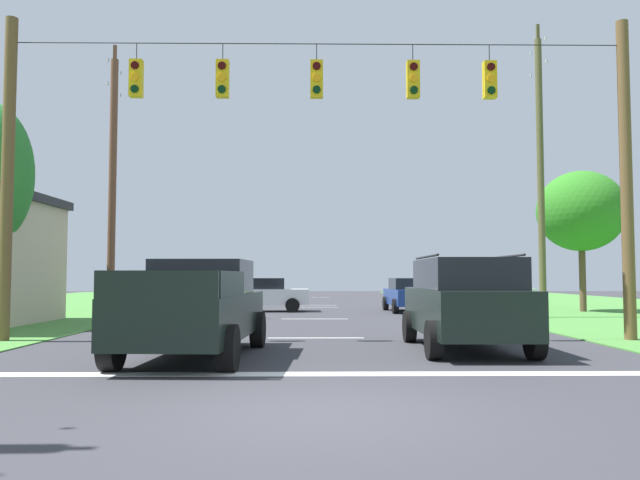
{
  "coord_description": "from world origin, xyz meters",
  "views": [
    {
      "loc": [
        -0.11,
        -7.47,
        1.61
      ],
      "look_at": [
        0.14,
        11.52,
        2.71
      ],
      "focal_mm": 35.1,
      "sensor_mm": 36.0,
      "label": 1
    }
  ],
  "objects_px": {
    "utility_pole_mid_right": "(540,168)",
    "utility_pole_near_left": "(112,181)",
    "overhead_signal_span": "(318,157)",
    "suv_black": "(465,301)",
    "tree_roadside_right": "(581,211)",
    "distant_car_crossing_white": "(507,292)",
    "distant_car_oncoming": "(410,294)",
    "distant_car_far_parked": "(261,294)",
    "pickup_truck": "(197,308)"
  },
  "relations": [
    {
      "from": "distant_car_far_parked",
      "to": "utility_pole_near_left",
      "type": "bearing_deg",
      "value": -137.8
    },
    {
      "from": "utility_pole_mid_right",
      "to": "utility_pole_near_left",
      "type": "xyz_separation_m",
      "value": [
        -16.57,
        -0.22,
        -0.56
      ]
    },
    {
      "from": "distant_car_crossing_white",
      "to": "suv_black",
      "type": "bearing_deg",
      "value": -110.03
    },
    {
      "from": "overhead_signal_span",
      "to": "distant_car_crossing_white",
      "type": "height_order",
      "value": "overhead_signal_span"
    },
    {
      "from": "utility_pole_near_left",
      "to": "distant_car_far_parked",
      "type": "bearing_deg",
      "value": 42.2
    },
    {
      "from": "overhead_signal_span",
      "to": "distant_car_crossing_white",
      "type": "distance_m",
      "value": 19.69
    },
    {
      "from": "distant_car_crossing_white",
      "to": "distant_car_far_parked",
      "type": "distance_m",
      "value": 12.86
    },
    {
      "from": "overhead_signal_span",
      "to": "utility_pole_near_left",
      "type": "height_order",
      "value": "utility_pole_near_left"
    },
    {
      "from": "distant_car_oncoming",
      "to": "pickup_truck",
      "type": "bearing_deg",
      "value": -113.27
    },
    {
      "from": "suv_black",
      "to": "distant_car_crossing_white",
      "type": "height_order",
      "value": "suv_black"
    },
    {
      "from": "pickup_truck",
      "to": "utility_pole_mid_right",
      "type": "distance_m",
      "value": 16.78
    },
    {
      "from": "overhead_signal_span",
      "to": "suv_black",
      "type": "relative_size",
      "value": 3.28
    },
    {
      "from": "distant_car_oncoming",
      "to": "utility_pole_mid_right",
      "type": "height_order",
      "value": "utility_pole_mid_right"
    },
    {
      "from": "pickup_truck",
      "to": "distant_car_oncoming",
      "type": "distance_m",
      "value": 17.07
    },
    {
      "from": "pickup_truck",
      "to": "distant_car_far_parked",
      "type": "bearing_deg",
      "value": 90.01
    },
    {
      "from": "distant_car_crossing_white",
      "to": "utility_pole_mid_right",
      "type": "relative_size",
      "value": 0.38
    },
    {
      "from": "pickup_truck",
      "to": "overhead_signal_span",
      "type": "bearing_deg",
      "value": 50.21
    },
    {
      "from": "distant_car_far_parked",
      "to": "utility_pole_near_left",
      "type": "height_order",
      "value": "utility_pole_near_left"
    },
    {
      "from": "overhead_signal_span",
      "to": "distant_car_oncoming",
      "type": "xyz_separation_m",
      "value": [
        4.28,
        12.72,
        -3.82
      ]
    },
    {
      "from": "distant_car_crossing_white",
      "to": "tree_roadside_right",
      "type": "relative_size",
      "value": 0.69
    },
    {
      "from": "distant_car_oncoming",
      "to": "utility_pole_near_left",
      "type": "bearing_deg",
      "value": -159.82
    },
    {
      "from": "pickup_truck",
      "to": "distant_car_oncoming",
      "type": "relative_size",
      "value": 1.26
    },
    {
      "from": "tree_roadside_right",
      "to": "distant_car_crossing_white",
      "type": "bearing_deg",
      "value": 116.56
    },
    {
      "from": "suv_black",
      "to": "tree_roadside_right",
      "type": "distance_m",
      "value": 17.14
    },
    {
      "from": "distant_car_crossing_white",
      "to": "distant_car_oncoming",
      "type": "relative_size",
      "value": 1.02
    },
    {
      "from": "tree_roadside_right",
      "to": "distant_car_oncoming",
      "type": "bearing_deg",
      "value": 177.5
    },
    {
      "from": "distant_car_oncoming",
      "to": "utility_pole_mid_right",
      "type": "bearing_deg",
      "value": -43.18
    },
    {
      "from": "utility_pole_near_left",
      "to": "tree_roadside_right",
      "type": "relative_size",
      "value": 1.66
    },
    {
      "from": "suv_black",
      "to": "utility_pole_mid_right",
      "type": "bearing_deg",
      "value": 61.76
    },
    {
      "from": "utility_pole_near_left",
      "to": "tree_roadside_right",
      "type": "xyz_separation_m",
      "value": [
        19.81,
        4.1,
        -0.73
      ]
    },
    {
      "from": "overhead_signal_span",
      "to": "distant_car_crossing_white",
      "type": "bearing_deg",
      "value": 59.11
    },
    {
      "from": "pickup_truck",
      "to": "utility_pole_near_left",
      "type": "bearing_deg",
      "value": 115.37
    },
    {
      "from": "suv_black",
      "to": "utility_pole_mid_right",
      "type": "xyz_separation_m",
      "value": [
        5.59,
        10.4,
        4.77
      ]
    },
    {
      "from": "suv_black",
      "to": "distant_car_oncoming",
      "type": "distance_m",
      "value": 14.66
    },
    {
      "from": "distant_car_oncoming",
      "to": "tree_roadside_right",
      "type": "bearing_deg",
      "value": -2.5
    },
    {
      "from": "overhead_signal_span",
      "to": "utility_pole_near_left",
      "type": "relative_size",
      "value": 1.5
    },
    {
      "from": "overhead_signal_span",
      "to": "utility_pole_near_left",
      "type": "bearing_deg",
      "value": 133.27
    },
    {
      "from": "distant_car_oncoming",
      "to": "utility_pole_mid_right",
      "type": "distance_m",
      "value": 7.96
    },
    {
      "from": "suv_black",
      "to": "tree_roadside_right",
      "type": "bearing_deg",
      "value": 58.28
    },
    {
      "from": "pickup_truck",
      "to": "tree_roadside_right",
      "type": "relative_size",
      "value": 0.86
    },
    {
      "from": "distant_car_crossing_white",
      "to": "tree_roadside_right",
      "type": "xyz_separation_m",
      "value": [
        2.09,
        -4.19,
        3.75
      ]
    },
    {
      "from": "distant_car_far_parked",
      "to": "pickup_truck",
      "type": "bearing_deg",
      "value": -89.99
    },
    {
      "from": "utility_pole_mid_right",
      "to": "suv_black",
      "type": "bearing_deg",
      "value": -118.24
    },
    {
      "from": "overhead_signal_span",
      "to": "distant_car_far_parked",
      "type": "distance_m",
      "value": 13.88
    },
    {
      "from": "overhead_signal_span",
      "to": "utility_pole_near_left",
      "type": "distance_m",
      "value": 11.39
    },
    {
      "from": "pickup_truck",
      "to": "tree_roadside_right",
      "type": "distance_m",
      "value": 21.4
    },
    {
      "from": "suv_black",
      "to": "overhead_signal_span",
      "type": "bearing_deg",
      "value": 149.28
    },
    {
      "from": "overhead_signal_span",
      "to": "distant_car_oncoming",
      "type": "relative_size",
      "value": 3.64
    },
    {
      "from": "suv_black",
      "to": "pickup_truck",
      "type": "bearing_deg",
      "value": -169.29
    },
    {
      "from": "overhead_signal_span",
      "to": "distant_car_far_parked",
      "type": "relative_size",
      "value": 3.63
    }
  ]
}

